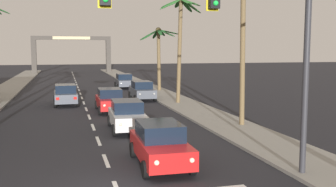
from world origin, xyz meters
name	(u,v)px	position (x,y,z in m)	size (l,w,h in m)	color
sidewalk_right	(177,102)	(7.80, 20.00, 0.07)	(3.20, 110.00, 0.14)	gray
lane_markings	(89,104)	(0.40, 20.71, 0.00)	(4.28, 88.80, 0.01)	silver
traffic_signal_mast	(222,21)	(3.45, -0.10, 5.47)	(10.53, 0.41, 7.65)	#2D2D33
sedan_lead_at_stop_bar	(160,144)	(2.01, 2.55, 0.85)	(2.00, 4.47, 1.68)	red
sedan_third_in_queue	(127,115)	(1.81, 9.60, 0.85)	(2.04, 4.49, 1.68)	silver
sedan_fifth_in_queue	(110,100)	(1.64, 16.64, 0.85)	(1.95, 4.45, 1.68)	red
sedan_oncoming_far	(66,94)	(-1.49, 21.03, 0.85)	(2.03, 4.48, 1.68)	#4C515B
sedan_parked_nearest_kerb	(124,81)	(5.26, 33.74, 0.85)	(1.98, 4.47, 1.68)	#4C515B
sedan_parked_mid_kerb	(142,90)	(5.22, 22.62, 0.85)	(1.95, 4.45, 1.68)	#4C515B
palm_right_third	(180,25)	(7.75, 19.05, 6.55)	(3.75, 4.07, 8.86)	brown
palm_right_farthest	(159,45)	(8.40, 29.31, 5.01)	(4.55, 4.72, 6.89)	brown
town_gateway_arch	(72,49)	(0.00, 64.96, 4.52)	(14.66, 0.90, 7.02)	#423D38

